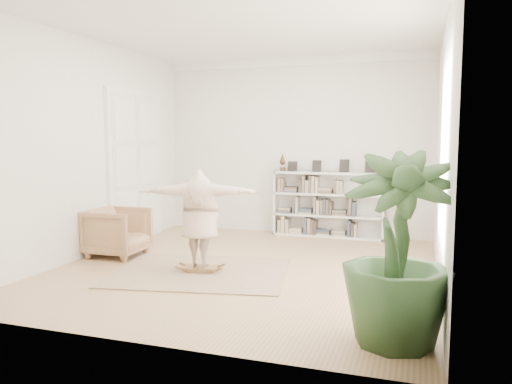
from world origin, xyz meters
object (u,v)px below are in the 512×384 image
(person, at_px, (200,216))
(houseplant, at_px, (397,249))
(armchair, at_px, (118,232))
(rocker_board, at_px, (200,268))
(bookshelf, at_px, (328,205))

(person, height_order, houseplant, houseplant)
(armchair, xyz_separation_m, rocker_board, (1.76, -0.54, -0.34))
(person, xyz_separation_m, houseplant, (2.84, -1.75, 0.09))
(bookshelf, relative_size, person, 1.24)
(rocker_board, bearing_deg, armchair, 152.37)
(person, bearing_deg, armchair, -27.63)
(armchair, xyz_separation_m, person, (1.76, -0.54, 0.44))
(armchair, relative_size, houseplant, 0.48)
(bookshelf, distance_m, armchair, 4.11)
(rocker_board, relative_size, houseplant, 0.28)
(person, bearing_deg, houseplant, 137.80)
(bookshelf, xyz_separation_m, houseplant, (1.56, -5.05, 0.29))
(person, bearing_deg, rocker_board, 79.46)
(bookshelf, relative_size, armchair, 2.48)
(armchair, distance_m, person, 1.89)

